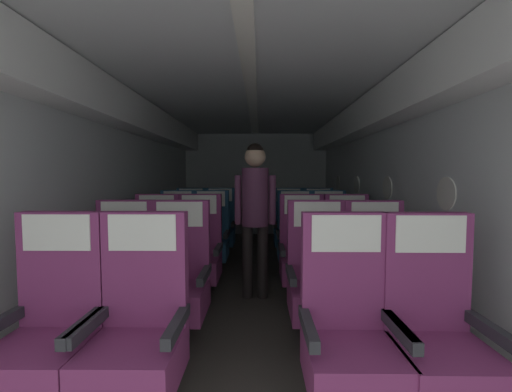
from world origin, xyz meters
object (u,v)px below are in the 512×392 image
Objects in this scene: seat_c_right_window at (303,255)px; seat_d_right_window at (295,239)px; seat_a_right_aisle at (437,338)px; seat_a_right_window at (349,336)px; seat_c_left_aisle at (198,255)px; seat_c_right_aisle at (349,256)px; seat_d_right_aisle at (330,239)px; seat_a_left_aisle at (138,334)px; seat_b_left_aisle at (178,282)px; seat_b_right_window at (318,282)px; seat_d_left_window at (176,239)px; seat_b_left_window at (121,281)px; seat_e_left_window at (190,228)px; seat_e_left_aisle at (220,228)px; seat_b_right_aisle at (377,283)px; seat_d_left_aisle at (210,239)px; seat_e_right_window at (289,229)px; seat_c_left_window at (155,255)px; seat_a_left_window at (49,334)px; seat_e_right_aisle at (319,229)px; flight_attendant at (255,203)px.

seat_c_right_window and seat_d_right_window have the same top height.
seat_a_right_aisle is 1.00× the size of seat_a_right_window.
seat_a_right_window is (-0.45, 0.01, 0.00)m from seat_a_right_aisle.
seat_c_left_aisle and seat_c_right_aisle have the same top height.
seat_a_right_window is at bearing -99.66° from seat_d_right_aisle.
seat_a_left_aisle is 2.33m from seat_c_right_aisle.
seat_b_left_aisle and seat_d_right_aisle have the same top height.
seat_b_right_window is 1.00× the size of seat_c_right_window.
seat_a_right_window is 1.00× the size of seat_d_left_window.
seat_b_left_aisle is at bearing 150.36° from seat_a_right_aisle.
seat_d_right_aisle is at bearing 29.26° from seat_c_left_aisle.
seat_b_left_window and seat_c_right_window have the same top height.
seat_d_right_aisle is at bearing 89.93° from seat_a_right_aisle.
seat_e_left_aisle is (0.47, -0.01, 0.00)m from seat_e_left_window.
seat_a_left_aisle and seat_d_left_window have the same top height.
seat_c_right_window and seat_e_left_aisle have the same top height.
seat_b_left_window is 1.00× the size of seat_d_right_aisle.
seat_b_right_aisle is at bearing 89.72° from seat_a_right_aisle.
seat_e_left_aisle is (0.01, 2.63, 0.00)m from seat_b_left_aisle.
seat_c_left_aisle is at bearing 131.34° from seat_a_right_aisle.
seat_c_right_aisle and seat_e_left_window have the same top height.
seat_d_left_window is 0.45m from seat_d_left_aisle.
seat_d_left_aisle is 1.41m from seat_e_right_window.
seat_b_left_aisle is 1.00× the size of seat_c_left_window.
seat_a_right_window and seat_e_left_aisle have the same top height.
seat_d_right_window and seat_e_right_window have the same top height.
seat_a_left_window is 4.04m from seat_e_right_aisle.
seat_a_left_window is 1.00× the size of seat_b_right_window.
seat_b_right_aisle and seat_d_right_window have the same top height.
seat_c_right_window is 1.00× the size of seat_d_right_aisle.
seat_e_left_window is at bearing 150.45° from seat_d_right_window.
seat_d_left_aisle and seat_d_right_window have the same top height.
seat_b_left_aisle is at bearing -128.42° from flight_attendant.
seat_d_right_aisle is (0.45, 1.75, 0.00)m from seat_b_right_window.
seat_b_left_aisle is 1.81m from seat_d_left_window.
seat_c_left_window is at bearing -90.26° from seat_d_left_window.
seat_a_left_window is at bearing -118.43° from seat_b_left_aisle.
seat_d_right_window is at bearing -117.81° from seat_e_right_aisle.
seat_d_left_aisle is 1.57m from seat_d_right_aisle.
seat_a_left_aisle is 1.00× the size of seat_e_left_aisle.
seat_b_right_aisle is 1.00× the size of seat_c_right_aisle.
seat_a_left_aisle is at bearing -113.73° from flight_attendant.
seat_e_left_aisle is at bearing 112.69° from seat_b_right_window.
seat_a_left_window is 1.00× the size of seat_d_left_aisle.
seat_b_right_aisle is 1.78m from seat_d_right_aisle.
seat_e_right_window is (0.01, 1.75, 0.00)m from seat_c_right_window.
seat_c_left_window is 1.00× the size of seat_e_left_window.
seat_b_right_window is at bearing -59.19° from seat_e_left_window.
seat_c_left_window is 1.82m from seat_e_left_aisle.
seat_e_right_aisle is at bearing 59.63° from seat_a_left_window.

